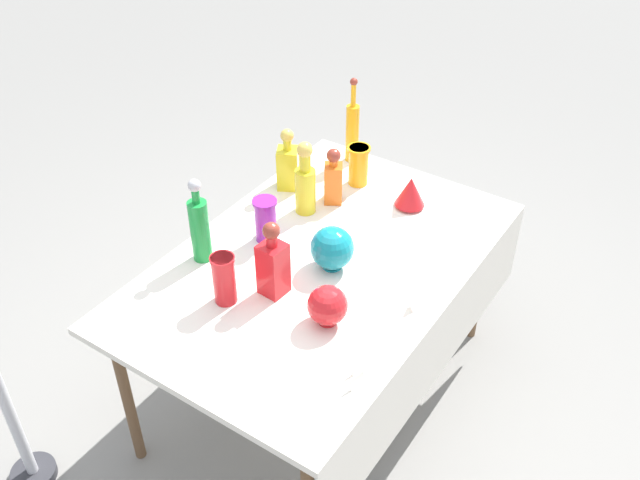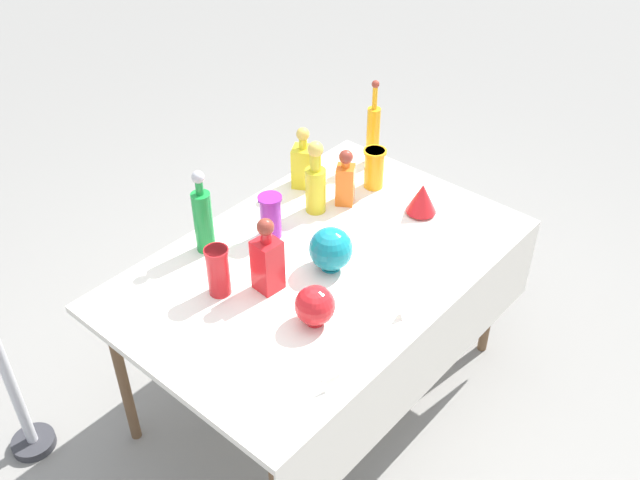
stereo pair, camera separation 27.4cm
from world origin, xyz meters
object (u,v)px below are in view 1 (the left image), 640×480
tall_bottle_1 (352,130)px  slender_vase_2 (358,164)px  slender_vase_1 (265,219)px  round_bowl_1 (328,305)px  round_bowl_0 (332,248)px  tall_bottle_0 (305,183)px  square_decanter_0 (333,178)px  slender_vase_0 (224,278)px  square_decanter_1 (273,264)px  square_decanter_2 (288,164)px  fluted_vase_0 (410,192)px  tall_bottle_2 (200,227)px

tall_bottle_1 → slender_vase_2: bearing=-140.4°
slender_vase_1 → round_bowl_1: 0.55m
slender_vase_1 → round_bowl_0: slender_vase_1 is taller
tall_bottle_0 → square_decanter_0: bearing=-24.5°
tall_bottle_0 → slender_vase_0: 0.64m
square_decanter_1 → slender_vase_0: 0.18m
slender_vase_1 → square_decanter_2: bearing=22.8°
square_decanter_0 → slender_vase_2: (0.18, -0.01, -0.02)m
square_decanter_0 → fluted_vase_0: square_decanter_0 is taller
tall_bottle_0 → slender_vase_0: (-0.63, -0.08, -0.04)m
tall_bottle_1 → tall_bottle_2: 0.97m
tall_bottle_0 → tall_bottle_1: 0.48m
round_bowl_1 → tall_bottle_0: bearing=41.1°
tall_bottle_1 → square_decanter_2: 0.38m
fluted_vase_0 → round_bowl_1: size_ratio=0.95×
fluted_vase_0 → tall_bottle_0: bearing=127.9°
tall_bottle_0 → slender_vase_1: (-0.26, 0.02, -0.04)m
tall_bottle_1 → square_decanter_2: (-0.36, 0.11, -0.04)m
tall_bottle_1 → fluted_vase_0: (-0.20, -0.42, -0.08)m
tall_bottle_2 → slender_vase_2: 0.84m
slender_vase_0 → slender_vase_2: 0.95m
tall_bottle_2 → slender_vase_1: 0.28m
square_decanter_1 → round_bowl_0: 0.26m
square_decanter_0 → round_bowl_0: size_ratio=1.47×
slender_vase_2 → fluted_vase_0: size_ratio=1.30×
slender_vase_2 → fluted_vase_0: slender_vase_2 is taller
square_decanter_1 → slender_vase_0: square_decanter_1 is taller
tall_bottle_1 → round_bowl_0: (-0.73, -0.36, -0.07)m
round_bowl_1 → round_bowl_0: bearing=30.0°
tall_bottle_1 → tall_bottle_2: bearing=174.7°
slender_vase_0 → square_decanter_0: bearing=2.0°
tall_bottle_2 → slender_vase_0: (-0.14, -0.24, -0.05)m
slender_vase_0 → square_decanter_2: bearing=19.0°
fluted_vase_0 → tall_bottle_1: bearing=64.7°
square_decanter_0 → slender_vase_2: square_decanter_0 is taller
square_decanter_2 → slender_vase_2: size_ratio=1.55×
fluted_vase_0 → round_bowl_1: 0.81m
tall_bottle_1 → round_bowl_0: size_ratio=2.36×
slender_vase_1 → tall_bottle_2: bearing=150.3°
tall_bottle_1 → square_decanter_0: bearing=-161.0°
tall_bottle_1 → slender_vase_1: tall_bottle_1 is taller
slender_vase_0 → tall_bottle_1: bearing=7.5°
tall_bottle_1 → slender_vase_1: size_ratio=2.20×
square_decanter_2 → fluted_vase_0: square_decanter_2 is taller
square_decanter_0 → square_decanter_1: (-0.63, -0.14, 0.02)m
slender_vase_1 → square_decanter_1: bearing=-137.8°
square_decanter_2 → fluted_vase_0: 0.56m
square_decanter_2 → round_bowl_0: size_ratio=1.63×
tall_bottle_0 → tall_bottle_2: bearing=162.9°
square_decanter_1 → slender_vase_2: bearing=9.0°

